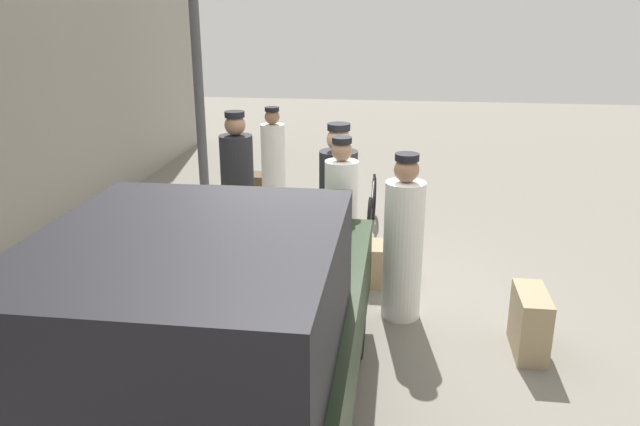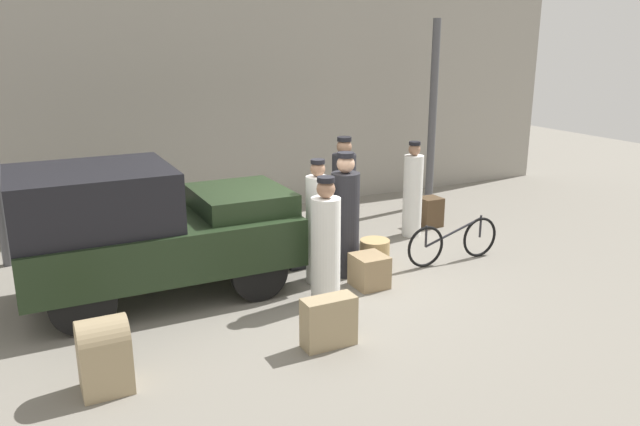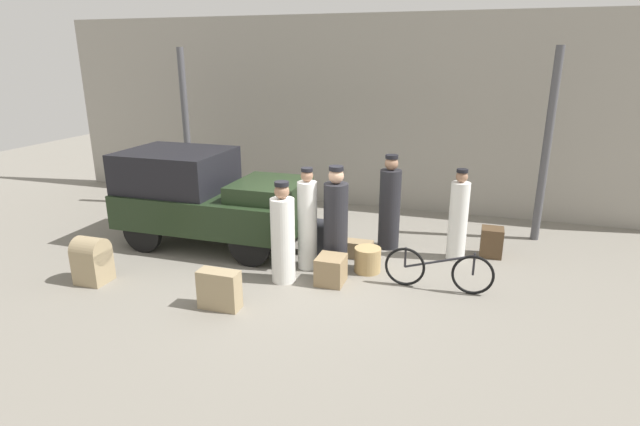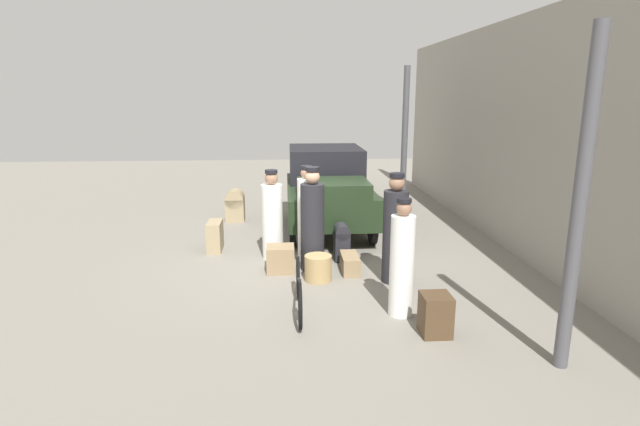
{
  "view_description": "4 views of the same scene",
  "coord_description": "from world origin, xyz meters",
  "views": [
    {
      "loc": [
        -5.95,
        -0.62,
        3.03
      ],
      "look_at": [
        0.2,
        0.2,
        0.95
      ],
      "focal_mm": 35.0,
      "sensor_mm": 36.0,
      "label": 1
    },
    {
      "loc": [
        -3.7,
        -7.59,
        3.42
      ],
      "look_at": [
        0.2,
        0.2,
        0.95
      ],
      "focal_mm": 35.0,
      "sensor_mm": 36.0,
      "label": 2
    },
    {
      "loc": [
        2.72,
        -7.73,
        3.59
      ],
      "look_at": [
        0.2,
        0.2,
        0.95
      ],
      "focal_mm": 28.0,
      "sensor_mm": 36.0,
      "label": 3
    },
    {
      "loc": [
        8.99,
        -0.41,
        3.04
      ],
      "look_at": [
        0.2,
        0.2,
        0.95
      ],
      "focal_mm": 28.0,
      "sensor_mm": 36.0,
      "label": 4
    }
  ],
  "objects": [
    {
      "name": "canopy_pillar_left",
      "position": [
        -3.96,
        2.71,
        1.88
      ],
      "size": [
        0.16,
        0.16,
        3.77
      ],
      "color": "#4C4C51",
      "rests_on": "ground"
    },
    {
      "name": "canopy_pillar_right",
      "position": [
        4.0,
        2.71,
        1.88
      ],
      "size": [
        0.16,
        0.16,
        3.77
      ],
      "color": "#4C4C51",
      "rests_on": "ground"
    },
    {
      "name": "station_building_facade",
      "position": [
        0.0,
        4.08,
        2.25
      ],
      "size": [
        16.0,
        0.15,
        4.5
      ],
      "color": "gray",
      "rests_on": "ground"
    },
    {
      "name": "trunk_wicker_pale",
      "position": [
        -3.13,
        -1.67,
        0.4
      ],
      "size": [
        0.49,
        0.45,
        0.78
      ],
      "color": "#9E8966",
      "rests_on": "ground"
    },
    {
      "name": "wicker_basket",
      "position": [
        1.09,
        0.11,
        0.22
      ],
      "size": [
        0.46,
        0.46,
        0.43
      ],
      "color": "tan",
      "rests_on": "ground"
    },
    {
      "name": "bicycle",
      "position": [
        2.31,
        -0.25,
        0.34
      ],
      "size": [
        1.71,
        0.04,
        0.69
      ],
      "color": "black",
      "rests_on": "ground"
    },
    {
      "name": "ground_plane",
      "position": [
        0.0,
        0.0,
        0.0
      ],
      "size": [
        30.0,
        30.0,
        0.0
      ],
      "primitive_type": "plane",
      "color": "gray"
    },
    {
      "name": "porter_lifting_near_truck",
      "position": [
        0.05,
        -0.04,
        0.83
      ],
      "size": [
        0.34,
        0.34,
        1.8
      ],
      "color": "white",
      "rests_on": "ground"
    },
    {
      "name": "trunk_large_brown",
      "position": [
        0.62,
        -0.53,
        0.23
      ],
      "size": [
        0.45,
        0.48,
        0.46
      ],
      "color": "#937A56",
      "rests_on": "ground"
    },
    {
      "name": "trunk_umber_medium",
      "position": [
        -0.71,
        -1.84,
        0.29
      ],
      "size": [
        0.62,
        0.27,
        0.59
      ],
      "color": "#9E8966",
      "rests_on": "ground"
    },
    {
      "name": "porter_with_bicycle",
      "position": [
        2.51,
        1.18,
        0.78
      ],
      "size": [
        0.34,
        0.34,
        1.68
      ],
      "color": "white",
      "rests_on": "ground"
    },
    {
      "name": "porter_carrying_trunk",
      "position": [
        1.23,
        1.36,
        0.84
      ],
      "size": [
        0.41,
        0.41,
        1.83
      ],
      "color": "#232328",
      "rests_on": "ground"
    },
    {
      "name": "truck",
      "position": [
        -2.25,
        0.54,
        0.99
      ],
      "size": [
        3.59,
        1.83,
        1.83
      ],
      "color": "black",
      "rests_on": "ground"
    },
    {
      "name": "porter_standing_middle",
      "position": [
        0.53,
        0.04,
        0.84
      ],
      "size": [
        0.42,
        0.42,
        1.84
      ],
      "color": "#232328",
      "rests_on": "ground"
    },
    {
      "name": "trunk_barrel_dark",
      "position": [
        0.06,
        0.62,
        0.37
      ],
      "size": [
        0.4,
        0.28,
        0.69
      ],
      "color": "#232328",
      "rests_on": "ground"
    },
    {
      "name": "suitcase_tan_flat",
      "position": [
        0.72,
        0.69,
        0.15
      ],
      "size": [
        0.66,
        0.29,
        0.31
      ],
      "color": "#937A56",
      "rests_on": "ground"
    },
    {
      "name": "suitcase_small_leather",
      "position": [
        3.14,
        1.49,
        0.27
      ],
      "size": [
        0.39,
        0.38,
        0.55
      ],
      "color": "#4C3823",
      "rests_on": "ground"
    },
    {
      "name": "conductor_in_dark_uniform",
      "position": [
        -0.15,
        -0.68,
        0.77
      ],
      "size": [
        0.39,
        0.39,
        1.7
      ],
      "color": "white",
      "rests_on": "ground"
    }
  ]
}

